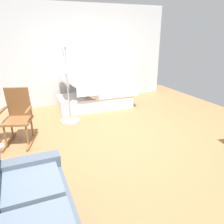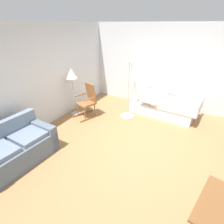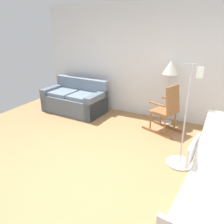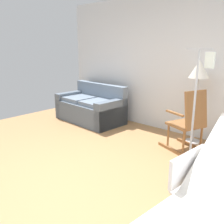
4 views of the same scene
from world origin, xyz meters
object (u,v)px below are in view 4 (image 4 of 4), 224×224
at_px(couch, 91,108).
at_px(rocking_chair, 189,123).
at_px(iv_pole, 189,173).
at_px(floor_lamp, 199,75).

distance_m(couch, rocking_chair, 2.48).
distance_m(couch, iv_pole, 3.27).
relative_size(rocking_chair, floor_lamp, 0.71).
xyz_separation_m(rocking_chair, floor_lamp, (-0.10, 0.45, 0.72)).
height_order(couch, floor_lamp, floor_lamp).
bearing_deg(floor_lamp, iv_pole, -67.72).
distance_m(rocking_chair, iv_pole, 1.26).
height_order(floor_lamp, iv_pole, iv_pole).
height_order(couch, rocking_chair, rocking_chair).
relative_size(floor_lamp, iv_pole, 0.88).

